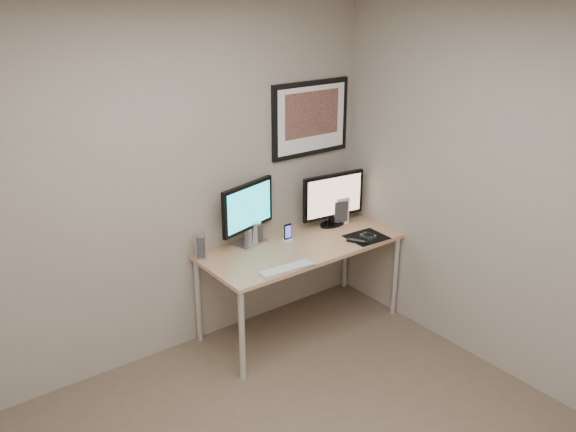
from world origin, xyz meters
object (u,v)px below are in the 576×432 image
Objects in this scene: speaker_left at (200,246)px; fan_unit at (338,210)px; monitor_large at (248,211)px; phone_dock at (288,232)px; desk at (301,252)px; monitor_tv at (333,198)px; speaker_right at (257,233)px; framed_art at (311,118)px; keyboard at (287,268)px.

speaker_left is 0.85× the size of fan_unit.
monitor_large is 0.37m from phone_dock.
fan_unit is at bearing 18.15° from desk.
monitor_tv is 0.74m from speaker_right.
keyboard is (-0.70, -0.62, -0.88)m from framed_art.
fan_unit is (0.58, 0.06, 0.04)m from phone_dock.
phone_dock is 0.62× the size of fan_unit.
fan_unit is at bearing -20.70° from monitor_large.
monitor_large is 0.93× the size of monitor_tv.
phone_dock is at bearing -151.26° from framed_art.
speaker_left is (-1.10, -0.09, -0.79)m from framed_art.
fan_unit is (0.19, -0.16, -0.78)m from framed_art.
speaker_left is 0.49m from speaker_right.
monitor_tv is at bearing -15.48° from speaker_right.
framed_art is at bearing 43.46° from desk.
monitor_large is 2.32× the size of fan_unit.
speaker_left is at bearing -166.11° from fan_unit.
speaker_right is (0.49, -0.02, -0.01)m from speaker_left.
keyboard is at bearing -127.51° from phone_dock.
desk is 6.95× the size of fan_unit.
speaker_right is at bearing -179.10° from monitor_tv.
desk is 0.53m from monitor_large.
speaker_right is (-0.26, 0.23, 0.15)m from desk.
desk is at bearing -144.90° from fan_unit.
desk is 3.00× the size of monitor_large.
phone_dock is (0.71, -0.13, -0.03)m from speaker_left.
speaker_left is at bearing -175.51° from framed_art.
speaker_right is at bearing 83.36° from keyboard.
monitor_tv is at bearing 4.87° from phone_dock.
framed_art is 0.93m from phone_dock.
monitor_tv is (0.46, 0.16, 0.31)m from desk.
monitor_tv is 1.22m from speaker_left.
keyboard reaches higher than desk.
monitor_large is 3.72× the size of phone_dock.
framed_art is 0.81m from fan_unit.
phone_dock is (-0.39, -0.21, -0.82)m from framed_art.
keyboard is (-0.35, -0.28, 0.07)m from desk.
monitor_large is 0.20m from speaker_right.
framed_art reaches higher than phone_dock.
monitor_large reaches higher than speaker_right.
framed_art is 5.23× the size of phone_dock.
speaker_left is at bearing 170.11° from phone_dock.
monitor_large is 2.72× the size of speaker_left.
desk is 2.79× the size of monitor_tv.
speaker_left reaches higher than speaker_right.
phone_dock is (-0.50, -0.04, -0.17)m from monitor_tv.
monitor_tv is 1.36× the size of keyboard.
monitor_tv reaches higher than keyboard.
framed_art is 1.78× the size of keyboard.
fan_unit is at bearing -13.55° from speaker_right.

